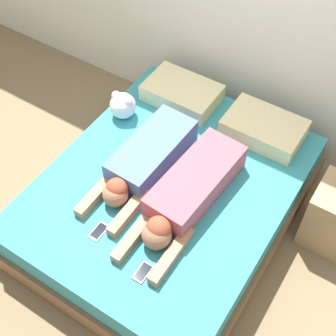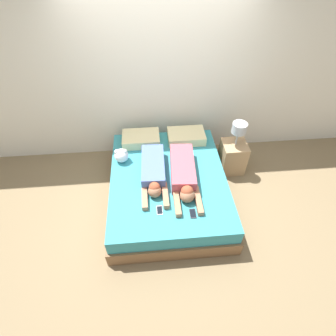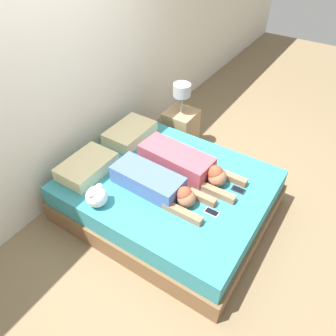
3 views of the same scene
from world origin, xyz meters
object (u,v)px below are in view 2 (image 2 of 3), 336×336
cell_phone_right (193,214)px  plush_toy (121,155)px  person_right (183,174)px  nightstand (233,154)px  bed (168,187)px  person_left (153,172)px  pillow_head_left (141,139)px  pillow_head_right (186,136)px  cell_phone_left (160,210)px

cell_phone_right → plush_toy: bearing=131.0°
person_right → nightstand: nightstand is taller
bed → nightstand: bearing=25.1°
person_left → plush_toy: plush_toy is taller
pillow_head_left → person_right: size_ratio=0.51×
bed → plush_toy: (-0.64, 0.36, 0.34)m
pillow_head_left → person_left: 0.77m
pillow_head_right → person_left: bearing=-126.3°
pillow_head_right → cell_phone_left: bearing=-110.9°
cell_phone_left → plush_toy: (-0.49, 0.93, 0.10)m
person_left → person_right: size_ratio=0.91×
person_left → plush_toy: size_ratio=4.86×
bed → pillow_head_left: bearing=115.2°
person_left → person_right: person_right is taller
bed → pillow_head_left: 0.89m
pillow_head_left → nightstand: nightstand is taller
pillow_head_left → plush_toy: 0.49m
plush_toy → cell_phone_left: bearing=-62.5°
cell_phone_left → person_right: bearing=54.5°
bed → pillow_head_right: pillow_head_right is taller
plush_toy → nightstand: nightstand is taller
pillow_head_left → pillow_head_right: bearing=0.0°
cell_phone_right → nightstand: nightstand is taller
pillow_head_right → person_right: bearing=-100.5°
cell_phone_right → nightstand: bearing=54.3°
person_right → pillow_head_left: bearing=123.7°
person_left → cell_phone_left: 0.59m
cell_phone_right → pillow_head_left: bearing=112.9°
pillow_head_right → nightstand: (0.72, -0.25, -0.22)m
person_right → bed: bearing=158.9°
person_left → cell_phone_left: person_left is taller
bed → pillow_head_left: (-0.36, 0.76, 0.30)m
pillow_head_left → bed: bearing=-64.8°
pillow_head_left → cell_phone_right: size_ratio=4.19×
bed → person_left: 0.38m
plush_toy → nightstand: bearing=4.9°
bed → person_right: (0.20, -0.08, 0.33)m
pillow_head_left → person_right: (0.56, -0.84, 0.03)m
bed → pillow_head_right: (0.36, 0.76, 0.30)m
bed → person_left: bearing=179.0°
bed → cell_phone_left: bearing=-105.0°
cell_phone_right → pillow_head_right: bearing=85.4°
person_left → nightstand: bearing=21.5°
bed → cell_phone_right: cell_phone_right is taller
person_right → plush_toy: (-0.84, 0.44, 0.01)m
person_right → cell_phone_left: 0.62m
cell_phone_left → cell_phone_right: bearing=-11.8°
person_right → plush_toy: bearing=152.6°
pillow_head_right → person_left: (-0.55, -0.75, 0.02)m
cell_phone_left → plush_toy: plush_toy is taller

